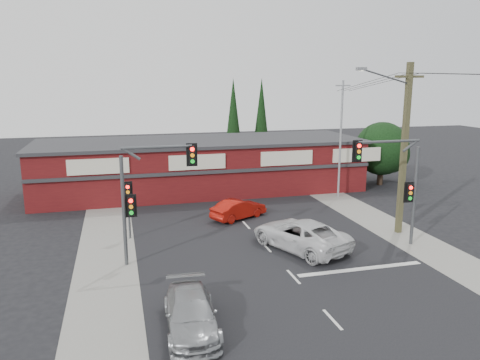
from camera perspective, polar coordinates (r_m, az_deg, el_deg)
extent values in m
plane|color=black|center=(23.75, 5.18, -10.25)|extent=(120.00, 120.00, 0.00)
cube|color=black|center=(28.20, 1.70, -6.54)|extent=(14.00, 70.00, 0.01)
cube|color=gray|center=(27.16, -15.93, -7.75)|extent=(3.00, 70.00, 0.02)
cube|color=gray|center=(31.58, 16.71, -4.99)|extent=(3.00, 70.00, 0.02)
cube|color=silver|center=(23.88, 14.49, -10.45)|extent=(6.50, 0.35, 0.01)
imported|color=silver|center=(25.74, 7.34, -6.59)|extent=(4.78, 6.43, 1.62)
imported|color=#939698|center=(17.86, -6.00, -15.87)|extent=(2.12, 4.67, 1.33)
imported|color=#A01209|center=(31.01, -0.18, -3.55)|extent=(4.11, 3.04, 1.29)
cube|color=silver|center=(19.06, 11.21, -16.34)|extent=(0.12, 1.60, 0.01)
cube|color=silver|center=(22.43, 6.54, -11.64)|extent=(0.12, 1.60, 0.01)
cube|color=silver|center=(26.02, 3.22, -8.15)|extent=(0.12, 1.60, 0.01)
cube|color=silver|center=(29.75, 0.76, -5.51)|extent=(0.12, 1.60, 0.01)
cube|color=silver|center=(33.57, -1.13, -3.45)|extent=(0.12, 1.60, 0.01)
cube|color=silver|center=(37.45, -2.63, -1.81)|extent=(0.12, 1.60, 0.01)
cube|color=silver|center=(41.38, -3.84, -0.48)|extent=(0.12, 1.60, 0.01)
cube|color=silver|center=(45.34, -4.84, 0.62)|extent=(0.12, 1.60, 0.01)
cube|color=silver|center=(49.33, -5.68, 1.54)|extent=(0.12, 1.60, 0.01)
cube|color=#4D0F11|center=(38.83, -4.74, 1.66)|extent=(26.00, 8.00, 4.00)
cube|color=#2D2D30|center=(38.50, -4.80, 4.73)|extent=(26.40, 8.40, 0.25)
cube|color=beige|center=(34.10, -16.90, 1.59)|extent=(4.20, 0.12, 1.10)
cube|color=beige|center=(34.54, -5.22, 2.19)|extent=(4.20, 0.12, 1.10)
cube|color=beige|center=(36.34, 5.73, 2.68)|extent=(4.20, 0.12, 1.10)
cube|color=beige|center=(38.84, 14.07, 2.98)|extent=(4.20, 0.12, 1.10)
cube|color=#2D2D30|center=(34.81, -3.56, 0.96)|extent=(26.00, 0.15, 0.25)
cylinder|color=#2D2116|center=(42.71, 16.72, 0.64)|extent=(0.50, 0.50, 1.80)
sphere|color=black|center=(42.33, 16.91, 3.69)|extent=(4.60, 4.60, 4.60)
sphere|color=black|center=(44.06, 17.84, 3.02)|extent=(3.40, 3.40, 3.40)
sphere|color=black|center=(43.00, 14.39, 2.74)|extent=(2.80, 2.80, 2.80)
cylinder|color=#2D2116|center=(46.67, -0.80, 2.22)|extent=(0.24, 0.24, 2.00)
cone|color=black|center=(46.11, -0.82, 7.74)|extent=(1.80, 1.80, 7.50)
cylinder|color=#2D2116|center=(49.50, 2.57, 2.78)|extent=(0.24, 0.24, 2.00)
cone|color=black|center=(48.98, 2.62, 7.98)|extent=(1.80, 1.80, 7.50)
cylinder|color=#47494C|center=(23.46, -13.97, -3.76)|extent=(0.18, 0.18, 5.50)
cylinder|color=#47494C|center=(22.90, -10.11, 3.97)|extent=(3.40, 0.14, 0.14)
cylinder|color=#47494C|center=(22.88, -13.05, 3.08)|extent=(0.82, 0.14, 0.63)
cube|color=black|center=(23.16, -5.87, 3.06)|extent=(0.32, 0.22, 0.95)
cube|color=black|center=(23.23, -5.90, 3.08)|extent=(0.55, 0.04, 1.15)
cylinder|color=#FF0C07|center=(22.99, -5.84, 3.75)|extent=(0.20, 0.06, 0.20)
cylinder|color=orange|center=(23.04, -5.82, 3.01)|extent=(0.20, 0.06, 0.20)
cylinder|color=#0CE526|center=(23.09, -5.80, 2.27)|extent=(0.20, 0.06, 0.20)
cube|color=black|center=(23.40, -13.15, -3.12)|extent=(0.32, 0.22, 0.95)
cube|color=black|center=(23.47, -13.15, -3.08)|extent=(0.55, 0.04, 1.15)
cylinder|color=#FF0C07|center=(23.20, -13.17, -2.49)|extent=(0.20, 0.06, 0.20)
cylinder|color=orange|center=(23.27, -13.14, -3.20)|extent=(0.20, 0.06, 0.20)
cylinder|color=#0CE526|center=(23.35, -13.10, -3.91)|extent=(0.20, 0.06, 0.20)
cylinder|color=#47494C|center=(27.40, 20.49, -1.90)|extent=(0.18, 0.18, 5.50)
cylinder|color=#47494C|center=(25.85, 17.72, 4.50)|extent=(3.60, 0.14, 0.14)
cylinder|color=#47494C|center=(26.59, 19.98, 3.88)|extent=(0.82, 0.14, 0.63)
cube|color=black|center=(25.00, 14.17, 3.42)|extent=(0.32, 0.22, 0.95)
cube|color=black|center=(25.06, 14.09, 3.44)|extent=(0.55, 0.04, 1.15)
cylinder|color=#FF0C07|center=(24.84, 14.35, 4.06)|extent=(0.20, 0.06, 0.20)
cylinder|color=orange|center=(24.88, 14.31, 3.37)|extent=(0.20, 0.06, 0.20)
cylinder|color=#0CE526|center=(24.93, 14.27, 2.69)|extent=(0.20, 0.06, 0.20)
cube|color=black|center=(27.14, 19.93, -1.44)|extent=(0.32, 0.22, 0.95)
cube|color=black|center=(27.20, 19.84, -1.41)|extent=(0.55, 0.04, 1.15)
cylinder|color=#FF0C07|center=(26.98, 20.13, -0.88)|extent=(0.20, 0.06, 0.20)
cylinder|color=orange|center=(27.04, 20.08, -1.50)|extent=(0.20, 0.06, 0.20)
cylinder|color=#0CE526|center=(27.11, 20.04, -2.12)|extent=(0.20, 0.06, 0.20)
cylinder|color=#47494C|center=(27.65, -13.39, -4.01)|extent=(0.12, 0.12, 3.00)
cube|color=black|center=(27.33, -13.52, -1.39)|extent=(0.32, 0.22, 0.95)
cube|color=black|center=(27.39, -13.53, -1.35)|extent=(0.55, 0.04, 1.15)
cylinder|color=#FF0C07|center=(27.13, -13.54, -0.83)|extent=(0.20, 0.06, 0.20)
cylinder|color=orange|center=(27.20, -13.51, -1.45)|extent=(0.20, 0.06, 0.20)
cylinder|color=#0CE526|center=(27.27, -13.48, -2.06)|extent=(0.20, 0.06, 0.20)
cube|color=#4E4A2C|center=(28.88, 19.36, 3.43)|extent=(0.30, 0.30, 10.00)
cube|color=#4E4A2C|center=(28.60, 19.96, 11.77)|extent=(1.80, 0.14, 0.14)
cylinder|color=#47494C|center=(27.60, 17.35, 11.95)|extent=(3.23, 0.39, 0.89)
cube|color=slate|center=(26.66, 14.58, 12.98)|extent=(0.55, 0.25, 0.18)
cylinder|color=silver|center=(26.66, 14.57, 12.77)|extent=(0.28, 0.28, 0.05)
cylinder|color=gray|center=(36.88, 12.15, 4.80)|extent=(0.16, 0.16, 9.00)
cube|color=gray|center=(36.61, 12.44, 11.18)|extent=(1.20, 0.10, 0.10)
cylinder|color=black|center=(32.24, 14.79, 11.33)|extent=(0.73, 9.01, 1.22)
cylinder|color=black|center=(32.53, 15.73, 11.29)|extent=(0.52, 9.00, 1.22)
cylinder|color=black|center=(32.84, 16.64, 11.24)|extent=(0.31, 9.00, 1.22)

